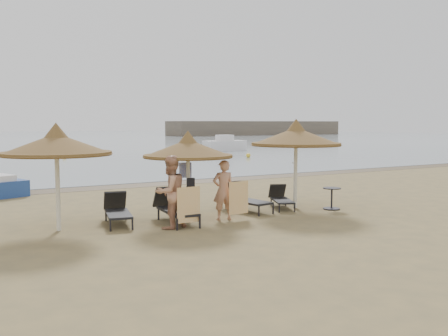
{
  "coord_description": "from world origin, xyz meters",
  "views": [
    {
      "loc": [
        -5.75,
        -11.15,
        2.72
      ],
      "look_at": [
        1.35,
        1.2,
        1.42
      ],
      "focal_mm": 40.0,
      "sensor_mm": 36.0,
      "label": 1
    }
  ],
  "objects_px": {
    "lounger_near_left": "(174,207)",
    "person_right": "(223,185)",
    "palapa_center": "(188,149)",
    "person_left": "(170,186)",
    "lounger_far_right": "(281,198)",
    "palapa_right": "(296,137)",
    "lounger_far_left": "(117,210)",
    "lounger_near_right": "(243,198)",
    "side_table": "(332,199)",
    "palapa_left": "(56,145)"
  },
  "relations": [
    {
      "from": "palapa_center",
      "to": "lounger_far_right",
      "type": "relative_size",
      "value": 1.51
    },
    {
      "from": "lounger_far_left",
      "to": "palapa_left",
      "type": "bearing_deg",
      "value": -161.86
    },
    {
      "from": "person_right",
      "to": "lounger_far_left",
      "type": "bearing_deg",
      "value": -7.87
    },
    {
      "from": "palapa_center",
      "to": "person_left",
      "type": "height_order",
      "value": "palapa_center"
    },
    {
      "from": "lounger_far_left",
      "to": "lounger_near_left",
      "type": "xyz_separation_m",
      "value": [
        1.42,
        -0.58,
        0.04
      ]
    },
    {
      "from": "lounger_far_left",
      "to": "lounger_far_right",
      "type": "bearing_deg",
      "value": 9.93
    },
    {
      "from": "palapa_right",
      "to": "side_table",
      "type": "relative_size",
      "value": 4.2
    },
    {
      "from": "palapa_center",
      "to": "lounger_near_right",
      "type": "xyz_separation_m",
      "value": [
        2.11,
        0.51,
        -1.6
      ]
    },
    {
      "from": "palapa_right",
      "to": "lounger_far_left",
      "type": "height_order",
      "value": "palapa_right"
    },
    {
      "from": "lounger_near_right",
      "to": "lounger_far_right",
      "type": "relative_size",
      "value": 1.21
    },
    {
      "from": "palapa_left",
      "to": "side_table",
      "type": "distance_m",
      "value": 8.38
    },
    {
      "from": "palapa_right",
      "to": "person_left",
      "type": "relative_size",
      "value": 1.31
    },
    {
      "from": "palapa_left",
      "to": "lounger_near_left",
      "type": "height_order",
      "value": "palapa_left"
    },
    {
      "from": "palapa_left",
      "to": "lounger_near_right",
      "type": "xyz_separation_m",
      "value": [
        5.57,
        0.15,
        -1.78
      ]
    },
    {
      "from": "lounger_far_left",
      "to": "person_left",
      "type": "height_order",
      "value": "person_left"
    },
    {
      "from": "lounger_far_left",
      "to": "person_left",
      "type": "bearing_deg",
      "value": -41.11
    },
    {
      "from": "palapa_right",
      "to": "lounger_far_right",
      "type": "relative_size",
      "value": 1.72
    },
    {
      "from": "palapa_center",
      "to": "lounger_far_left",
      "type": "distance_m",
      "value": 2.54
    },
    {
      "from": "palapa_left",
      "to": "person_left",
      "type": "relative_size",
      "value": 1.26
    },
    {
      "from": "lounger_near_left",
      "to": "person_left",
      "type": "xyz_separation_m",
      "value": [
        -0.43,
        -0.74,
        0.68
      ]
    },
    {
      "from": "lounger_near_left",
      "to": "lounger_far_right",
      "type": "relative_size",
      "value": 1.26
    },
    {
      "from": "lounger_far_left",
      "to": "lounger_near_right",
      "type": "bearing_deg",
      "value": 11.84
    },
    {
      "from": "palapa_left",
      "to": "palapa_center",
      "type": "distance_m",
      "value": 3.48
    },
    {
      "from": "palapa_center",
      "to": "person_left",
      "type": "xyz_separation_m",
      "value": [
        -0.89,
        -0.79,
        -0.9
      ]
    },
    {
      "from": "palapa_left",
      "to": "person_right",
      "type": "xyz_separation_m",
      "value": [
        4.3,
        -0.85,
        -1.19
      ]
    },
    {
      "from": "palapa_left",
      "to": "lounger_near_left",
      "type": "distance_m",
      "value": 3.5
    },
    {
      "from": "palapa_center",
      "to": "palapa_right",
      "type": "distance_m",
      "value": 3.82
    },
    {
      "from": "palapa_right",
      "to": "palapa_left",
      "type": "bearing_deg",
      "value": 177.64
    },
    {
      "from": "lounger_far_left",
      "to": "lounger_far_right",
      "type": "relative_size",
      "value": 1.15
    },
    {
      "from": "palapa_right",
      "to": "lounger_near_left",
      "type": "height_order",
      "value": "palapa_right"
    },
    {
      "from": "side_table",
      "to": "person_left",
      "type": "height_order",
      "value": "person_left"
    },
    {
      "from": "palapa_right",
      "to": "lounger_far_left",
      "type": "bearing_deg",
      "value": 175.32
    },
    {
      "from": "palapa_left",
      "to": "lounger_far_right",
      "type": "relative_size",
      "value": 1.65
    },
    {
      "from": "lounger_far_left",
      "to": "lounger_far_right",
      "type": "distance_m",
      "value": 5.32
    },
    {
      "from": "palapa_left",
      "to": "palapa_right",
      "type": "bearing_deg",
      "value": -2.36
    },
    {
      "from": "side_table",
      "to": "person_right",
      "type": "bearing_deg",
      "value": 176.69
    },
    {
      "from": "person_left",
      "to": "person_right",
      "type": "bearing_deg",
      "value": 172.86
    },
    {
      "from": "palapa_left",
      "to": "lounger_near_right",
      "type": "height_order",
      "value": "palapa_left"
    },
    {
      "from": "lounger_near_left",
      "to": "lounger_near_right",
      "type": "xyz_separation_m",
      "value": [
        2.57,
        0.56,
        -0.02
      ]
    },
    {
      "from": "lounger_near_left",
      "to": "person_right",
      "type": "xyz_separation_m",
      "value": [
        1.31,
        -0.45,
        0.56
      ]
    },
    {
      "from": "lounger_near_left",
      "to": "person_left",
      "type": "distance_m",
      "value": 1.1
    },
    {
      "from": "palapa_center",
      "to": "lounger_far_right",
      "type": "distance_m",
      "value": 3.84
    },
    {
      "from": "palapa_left",
      "to": "person_right",
      "type": "height_order",
      "value": "palapa_left"
    },
    {
      "from": "lounger_far_left",
      "to": "lounger_near_left",
      "type": "distance_m",
      "value": 1.53
    },
    {
      "from": "lounger_far_left",
      "to": "person_left",
      "type": "xyz_separation_m",
      "value": [
        0.99,
        -1.32,
        0.73
      ]
    },
    {
      "from": "person_left",
      "to": "palapa_right",
      "type": "bearing_deg",
      "value": 173.44
    },
    {
      "from": "side_table",
      "to": "person_right",
      "type": "xyz_separation_m",
      "value": [
        -3.8,
        0.22,
        0.65
      ]
    },
    {
      "from": "person_right",
      "to": "palapa_left",
      "type": "bearing_deg",
      "value": 1.43
    },
    {
      "from": "palapa_center",
      "to": "person_right",
      "type": "distance_m",
      "value": 1.41
    },
    {
      "from": "lounger_near_left",
      "to": "lounger_near_right",
      "type": "distance_m",
      "value": 2.63
    }
  ]
}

